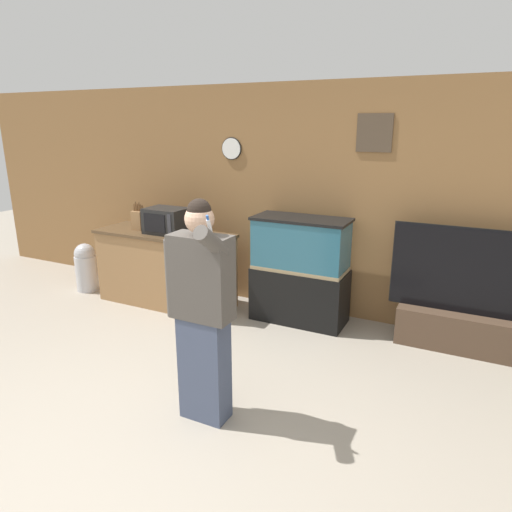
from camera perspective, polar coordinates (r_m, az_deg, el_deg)
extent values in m
plane|color=gray|center=(3.55, -13.38, -21.76)|extent=(18.00, 18.00, 0.00)
cube|color=olive|center=(5.32, 5.25, 6.88)|extent=(10.00, 0.06, 2.60)
cube|color=#4C3D2D|center=(4.97, 14.59, 14.68)|extent=(0.36, 0.02, 0.38)
cylinder|color=white|center=(5.58, -3.08, 13.26)|extent=(0.24, 0.03, 0.24)
cylinder|color=black|center=(5.58, -3.07, 13.26)|extent=(0.26, 0.01, 0.26)
cube|color=olive|center=(5.70, -11.18, -1.67)|extent=(1.69, 0.58, 0.87)
cube|color=#513A24|center=(5.58, -11.43, 2.76)|extent=(1.73, 0.62, 0.03)
cube|color=black|center=(5.50, -11.12, 4.36)|extent=(0.48, 0.35, 0.30)
cube|color=black|center=(5.39, -12.59, 4.03)|extent=(0.30, 0.01, 0.21)
cube|color=#2D2D33|center=(5.26, -10.80, 3.84)|extent=(0.05, 0.01, 0.24)
cube|color=olive|center=(5.74, -14.55, 4.30)|extent=(0.14, 0.09, 0.23)
cylinder|color=brown|center=(5.75, -15.02, 5.91)|extent=(0.02, 0.02, 0.09)
cylinder|color=brown|center=(5.73, -14.83, 5.90)|extent=(0.02, 0.02, 0.09)
cylinder|color=brown|center=(5.72, -14.63, 5.83)|extent=(0.02, 0.02, 0.08)
cylinder|color=brown|center=(5.70, -14.45, 5.90)|extent=(0.02, 0.02, 0.10)
cylinder|color=brown|center=(5.68, -14.25, 5.85)|extent=(0.02, 0.02, 0.09)
cylinder|color=brown|center=(5.77, -14.80, 6.06)|extent=(0.02, 0.02, 0.11)
cylinder|color=brown|center=(5.76, -14.60, 5.94)|extent=(0.02, 0.02, 0.08)
cylinder|color=brown|center=(5.74, -14.42, 6.02)|extent=(0.02, 0.02, 0.10)
cylinder|color=brown|center=(5.73, -14.21, 5.85)|extent=(0.02, 0.02, 0.07)
cylinder|color=brown|center=(5.71, -14.02, 5.84)|extent=(0.02, 0.02, 0.07)
cube|color=black|center=(5.17, 5.45, -4.86)|extent=(1.04, 0.48, 0.61)
cube|color=#937F5B|center=(5.06, 5.54, -1.44)|extent=(1.01, 0.47, 0.04)
cube|color=#285B70|center=(4.99, 5.63, 1.52)|extent=(1.00, 0.46, 0.56)
cube|color=black|center=(4.93, 5.72, 4.62)|extent=(1.04, 0.48, 0.03)
cube|color=#4C3828|center=(5.00, 23.99, -8.41)|extent=(1.17, 0.40, 0.38)
cube|color=black|center=(4.80, 24.81, -1.81)|extent=(1.37, 0.05, 0.83)
cube|color=black|center=(4.83, 24.83, -1.71)|extent=(1.40, 0.01, 0.86)
cube|color=#424C66|center=(3.51, -6.43, -13.75)|extent=(0.35, 0.20, 0.82)
cube|color=#4C4742|center=(3.22, -6.83, -2.69)|extent=(0.44, 0.21, 0.61)
sphere|color=tan|center=(3.11, -7.09, 4.61)|extent=(0.20, 0.20, 0.20)
sphere|color=black|center=(3.10, -7.12, 5.63)|extent=(0.17, 0.17, 0.17)
cylinder|color=#4C4742|center=(3.37, -10.28, -2.74)|extent=(0.11, 0.11, 0.58)
cylinder|color=#4C4742|center=(2.93, -5.54, 1.74)|extent=(0.10, 0.32, 0.27)
cylinder|color=white|center=(2.89, -5.80, 3.56)|extent=(0.02, 0.06, 0.11)
cylinder|color=#2856B2|center=(2.86, -6.05, 4.66)|extent=(0.02, 0.03, 0.05)
cylinder|color=#B7B7BC|center=(6.50, -20.40, -2.01)|extent=(0.28, 0.28, 0.47)
sphere|color=#ADADB2|center=(6.43, -20.64, 0.28)|extent=(0.27, 0.27, 0.27)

